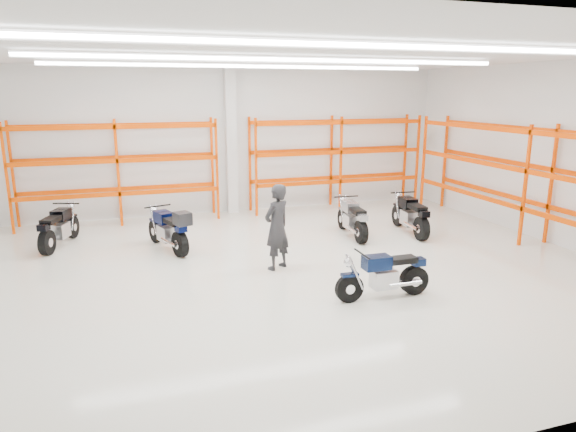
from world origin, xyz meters
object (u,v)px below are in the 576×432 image
object	(u,v)px
standing_man	(277,227)
motorcycle_main	(387,276)
motorcycle_back_a	(58,229)
motorcycle_back_b	(170,230)
motorcycle_back_d	(411,216)
structural_column	(231,141)
motorcycle_back_c	(353,220)

from	to	relation	value
standing_man	motorcycle_main	bearing A→B (deg)	92.69
standing_man	motorcycle_back_a	bearing A→B (deg)	-65.40
motorcycle_back_b	standing_man	distance (m)	2.92
motorcycle_back_a	standing_man	world-z (taller)	standing_man
motorcycle_back_b	motorcycle_back_d	bearing A→B (deg)	-3.73
motorcycle_back_b	motorcycle_back_d	size ratio (longest dim) A/B	0.98
motorcycle_main	structural_column	distance (m)	8.11
motorcycle_main	motorcycle_back_c	world-z (taller)	motorcycle_back_c
motorcycle_back_b	structural_column	xyz separation A→B (m)	(2.29, 3.61, 1.72)
motorcycle_main	motorcycle_back_a	xyz separation A→B (m)	(-6.16, 5.38, 0.04)
motorcycle_back_d	structural_column	bearing A→B (deg)	135.16
structural_column	standing_man	bearing A→B (deg)	-92.08
motorcycle_back_b	standing_man	xyz separation A→B (m)	(2.09, -2.00, 0.41)
motorcycle_back_a	motorcycle_back_c	distance (m)	7.45
motorcycle_back_b	motorcycle_back_c	xyz separation A→B (m)	(4.71, -0.21, -0.06)
motorcycle_back_c	structural_column	distance (m)	4.87
motorcycle_back_c	motorcycle_back_d	world-z (taller)	motorcycle_back_d
motorcycle_back_b	motorcycle_back_a	bearing A→B (deg)	155.49
motorcycle_back_a	motorcycle_back_c	xyz separation A→B (m)	(7.31, -1.40, -0.00)
motorcycle_back_d	standing_man	world-z (taller)	standing_man
motorcycle_main	structural_column	xyz separation A→B (m)	(-1.27, 7.80, 1.82)
motorcycle_back_a	motorcycle_back_b	size ratio (longest dim) A/B	0.94
motorcycle_back_b	standing_man	bearing A→B (deg)	-43.72
motorcycle_back_a	motorcycle_back_c	bearing A→B (deg)	-10.82
standing_man	motorcycle_back_c	bearing A→B (deg)	-177.02
motorcycle_back_d	motorcycle_back_c	bearing A→B (deg)	173.00
motorcycle_back_d	standing_man	distance (m)	4.56
motorcycle_back_c	motorcycle_back_a	bearing A→B (deg)	169.18
motorcycle_main	motorcycle_back_a	bearing A→B (deg)	138.90
motorcycle_back_d	motorcycle_back_b	bearing A→B (deg)	176.27
motorcycle_main	motorcycle_back_d	world-z (taller)	motorcycle_back_d
motorcycle_back_d	standing_man	size ratio (longest dim) A/B	1.14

